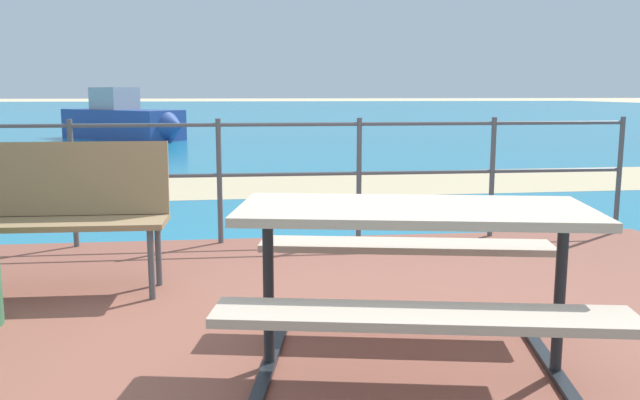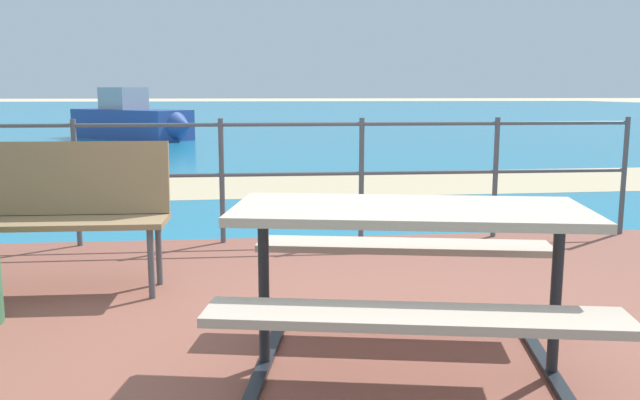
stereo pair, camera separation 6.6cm
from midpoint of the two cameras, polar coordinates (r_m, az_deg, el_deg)
ground_plane at (r=3.37m, az=0.79°, el=-13.83°), size 240.00×240.00×0.00m
patio_paving at (r=3.36m, az=0.80°, el=-13.36°), size 6.40×5.20×0.06m
sea_water at (r=43.10m, az=-5.30°, el=7.54°), size 90.00×90.00×0.01m
beach_strip at (r=9.51m, az=-3.53°, el=1.34°), size 54.05×4.08×0.01m
picnic_table at (r=2.97m, az=8.22°, el=-4.17°), size 1.77×1.64×0.77m
park_bench at (r=4.55m, az=-23.03°, el=-0.24°), size 1.68×0.45×0.95m
railing_fence at (r=5.59m, az=-2.06°, el=3.03°), size 5.94×0.04×1.05m
boat_far at (r=19.28m, az=-15.68°, el=6.55°), size 3.85×3.55×1.42m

